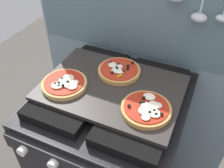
# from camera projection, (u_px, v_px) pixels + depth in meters

# --- Properties ---
(kitchen_backsplash) EXTENTS (1.10, 0.09, 1.55)m
(kitchen_backsplash) POSITION_uv_depth(u_px,v_px,m) (139.00, 67.00, 1.28)
(kitchen_backsplash) COLOR #7A939E
(kitchen_backsplash) RESTS_ON ground_plane
(stove) EXTENTS (0.60, 0.64, 0.90)m
(stove) POSITION_uv_depth(u_px,v_px,m) (112.00, 155.00, 1.26)
(stove) COLOR black
(stove) RESTS_ON ground_plane
(baking_tray) EXTENTS (0.54, 0.38, 0.02)m
(baking_tray) POSITION_uv_depth(u_px,v_px,m) (112.00, 87.00, 0.97)
(baking_tray) COLOR #2D2826
(baking_tray) RESTS_ON stove
(pizza_left) EXTENTS (0.18, 0.18, 0.03)m
(pizza_left) POSITION_uv_depth(u_px,v_px,m) (65.00, 83.00, 0.95)
(pizza_left) COLOR tan
(pizza_left) RESTS_ON baking_tray
(pizza_right) EXTENTS (0.18, 0.18, 0.03)m
(pizza_right) POSITION_uv_depth(u_px,v_px,m) (147.00, 109.00, 0.85)
(pizza_right) COLOR #C18947
(pizza_right) RESTS_ON baking_tray
(pizza_center) EXTENTS (0.18, 0.18, 0.03)m
(pizza_center) POSITION_uv_depth(u_px,v_px,m) (119.00, 70.00, 1.02)
(pizza_center) COLOR tan
(pizza_center) RESTS_ON baking_tray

